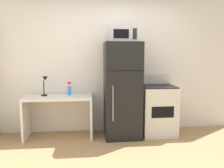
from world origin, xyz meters
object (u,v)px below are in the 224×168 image
(spray_bottle, at_px, (70,90))
(refrigerator, at_px, (122,90))
(desk, at_px, (59,108))
(desk_lamp, at_px, (45,83))
(microwave, at_px, (123,35))
(oven_range, at_px, (158,110))

(spray_bottle, distance_m, refrigerator, 0.97)
(desk, bearing_deg, desk_lamp, 163.39)
(desk, relative_size, microwave, 2.61)
(desk_lamp, height_order, spray_bottle, desk_lamp)
(desk, xyz_separation_m, spray_bottle, (0.19, 0.11, 0.32))
(refrigerator, distance_m, oven_range, 0.78)
(oven_range, bearing_deg, spray_bottle, 175.42)
(spray_bottle, bearing_deg, desk, -151.39)
(refrigerator, bearing_deg, desk_lamp, 174.68)
(microwave, height_order, oven_range, microwave)
(desk, distance_m, desk_lamp, 0.53)
(refrigerator, distance_m, microwave, 0.98)
(spray_bottle, height_order, microwave, microwave)
(desk, xyz_separation_m, microwave, (1.15, -0.08, 1.31))
(desk_lamp, height_order, refrigerator, refrigerator)
(desk, distance_m, spray_bottle, 0.39)
(microwave, bearing_deg, desk, 176.06)
(spray_bottle, xyz_separation_m, refrigerator, (0.95, -0.16, 0.01))
(desk, relative_size, oven_range, 1.09)
(desk_lamp, bearing_deg, spray_bottle, 4.53)
(desk_lamp, relative_size, oven_range, 0.32)
(spray_bottle, distance_m, oven_range, 1.68)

